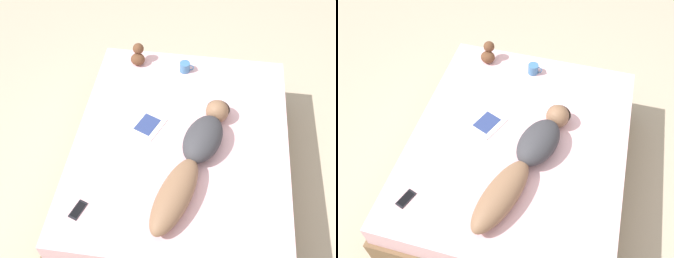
# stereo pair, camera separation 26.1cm
# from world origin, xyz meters

# --- Properties ---
(ground_plane) EXTENTS (12.00, 12.00, 0.00)m
(ground_plane) POSITION_xyz_m (0.00, 0.00, 0.00)
(ground_plane) COLOR #B7A88E
(bed) EXTENTS (1.78, 2.13, 0.56)m
(bed) POSITION_xyz_m (0.00, 0.00, 0.28)
(bed) COLOR brown
(bed) RESTS_ON ground_plane
(person) EXTENTS (0.58, 1.31, 0.21)m
(person) POSITION_xyz_m (0.12, -0.21, 0.66)
(person) COLOR brown
(person) RESTS_ON bed
(open_magazine) EXTENTS (0.54, 0.44, 0.01)m
(open_magazine) POSITION_xyz_m (-0.40, 0.15, 0.57)
(open_magazine) COLOR white
(open_magazine) RESTS_ON bed
(coffee_mug) EXTENTS (0.13, 0.10, 0.10)m
(coffee_mug) POSITION_xyz_m (-0.06, 0.81, 0.61)
(coffee_mug) COLOR teal
(coffee_mug) RESTS_ON bed
(cell_phone) EXTENTS (0.11, 0.16, 0.01)m
(cell_phone) POSITION_xyz_m (-0.65, -0.73, 0.57)
(cell_phone) COLOR black
(cell_phone) RESTS_ON bed
(plush_toy) EXTENTS (0.13, 0.16, 0.20)m
(plush_toy) POSITION_xyz_m (-0.51, 0.86, 0.65)
(plush_toy) COLOR brown
(plush_toy) RESTS_ON bed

